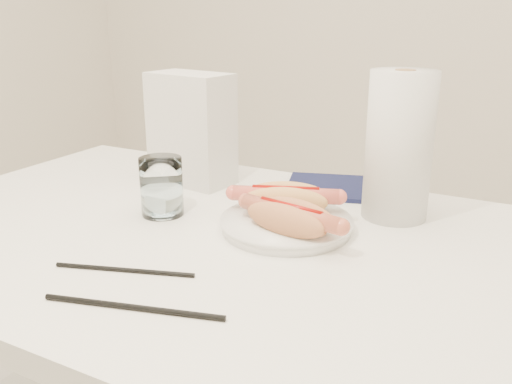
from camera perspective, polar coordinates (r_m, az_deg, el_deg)
The scene contains 10 objects.
table at distance 1.01m, azimuth -5.80°, elevation -7.00°, with size 1.20×0.80×0.75m.
plate at distance 0.97m, azimuth 3.17°, elevation -3.51°, with size 0.23×0.23×0.02m, color white.
hotdog_left at distance 1.00m, azimuth 3.10°, elevation -0.74°, with size 0.19×0.12×0.05m.
hotdog_right at distance 0.91m, azimuth 3.63°, elevation -2.70°, with size 0.19×0.10×0.05m.
water_glass at distance 1.05m, azimuth -9.81°, elevation 0.57°, with size 0.08×0.08×0.11m, color white.
chopstick_near at distance 0.85m, azimuth -13.55°, elevation -7.88°, with size 0.01×0.01×0.22m, color black.
chopstick_far at distance 0.75m, azimuth -12.71°, elevation -11.62°, with size 0.01×0.01×0.25m, color black.
napkin_box at distance 1.22m, azimuth -6.75°, elevation 6.54°, with size 0.18×0.10×0.24m, color silver.
navy_napkin at distance 1.20m, azimuth 7.43°, elevation 0.53°, with size 0.17×0.17×0.01m, color #121638.
paper_towel_roll at distance 1.03m, azimuth 14.67°, elevation 4.63°, with size 0.12×0.12×0.27m, color silver.
Camera 1 is at (0.51, -0.75, 1.12)m, focal length 38.42 mm.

